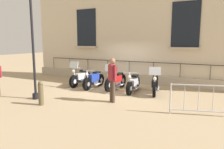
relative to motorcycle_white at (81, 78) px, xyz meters
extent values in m
plane|color=tan|center=(-0.11, 2.09, -0.43)|extent=(60.00, 60.00, 0.00)
cube|color=beige|center=(-2.38, 2.09, 2.59)|extent=(0.60, 13.80, 6.05)
cube|color=#B1A48F|center=(-2.00, 2.09, -0.16)|extent=(0.20, 13.80, 0.55)
cube|color=black|center=(-2.06, 5.13, 2.85)|extent=(0.06, 1.40, 2.31)
cube|color=#BCAE97|center=(-1.98, 5.13, 1.64)|extent=(0.24, 1.60, 0.10)
cube|color=black|center=(-2.06, -0.95, 2.85)|extent=(0.06, 1.40, 2.31)
cube|color=#BCAE97|center=(-1.98, -0.95, 1.64)|extent=(0.24, 1.60, 0.10)
cube|color=black|center=(-1.96, 2.09, 0.84)|extent=(0.03, 11.59, 0.03)
cylinder|color=black|center=(-1.96, -3.71, 0.48)|extent=(0.02, 0.02, 0.72)
cylinder|color=black|center=(-1.96, -2.26, 0.48)|extent=(0.02, 0.02, 0.72)
cylinder|color=black|center=(-1.96, -0.81, 0.48)|extent=(0.02, 0.02, 0.72)
cylinder|color=black|center=(-1.96, 0.64, 0.48)|extent=(0.02, 0.02, 0.72)
cylinder|color=black|center=(-1.96, 2.09, 0.48)|extent=(0.02, 0.02, 0.72)
cylinder|color=black|center=(-1.96, 3.54, 0.48)|extent=(0.02, 0.02, 0.72)
cylinder|color=black|center=(-1.96, 4.99, 0.48)|extent=(0.02, 0.02, 0.72)
cylinder|color=black|center=(-1.96, 6.44, 0.48)|extent=(0.02, 0.02, 0.72)
cylinder|color=black|center=(0.62, 0.01, -0.10)|extent=(0.66, 0.15, 0.66)
cylinder|color=silver|center=(0.62, 0.01, -0.10)|extent=(0.23, 0.16, 0.23)
cylinder|color=black|center=(-0.68, -0.02, -0.10)|extent=(0.66, 0.15, 0.66)
cylinder|color=silver|center=(-0.68, -0.02, -0.10)|extent=(0.23, 0.16, 0.23)
cube|color=silver|center=(0.02, 0.00, 0.10)|extent=(0.75, 0.30, 0.32)
cube|color=#4C4C51|center=(-0.08, 0.00, -0.13)|extent=(0.45, 0.24, 0.23)
cube|color=black|center=(-0.29, -0.01, 0.36)|extent=(0.42, 0.27, 0.10)
cylinder|color=silver|center=(0.57, 0.01, 0.26)|extent=(0.16, 0.06, 0.74)
cylinder|color=silver|center=(0.52, 0.01, 0.63)|extent=(0.05, 0.63, 0.04)
sphere|color=white|center=(0.64, 0.01, 0.45)|extent=(0.16, 0.16, 0.16)
cylinder|color=silver|center=(-0.22, 0.15, -0.25)|extent=(0.67, 0.09, 0.08)
cube|color=silver|center=(0.58, 0.01, 0.78)|extent=(0.13, 0.52, 0.36)
cylinder|color=black|center=(0.83, 0.99, -0.11)|extent=(0.64, 0.15, 0.64)
cylinder|color=silver|center=(0.83, 0.99, -0.11)|extent=(0.23, 0.17, 0.22)
cylinder|color=black|center=(-0.50, 0.97, -0.11)|extent=(0.64, 0.15, 0.64)
cylinder|color=silver|center=(-0.50, 0.97, -0.11)|extent=(0.23, 0.17, 0.22)
cube|color=#1E389E|center=(0.21, 0.98, 0.13)|extent=(0.79, 0.28, 0.40)
cube|color=#4C4C51|center=(0.11, 0.98, -0.14)|extent=(0.47, 0.22, 0.22)
cube|color=black|center=(-0.11, 0.97, 0.34)|extent=(0.44, 0.25, 0.10)
cylinder|color=silver|center=(0.78, 0.99, 0.23)|extent=(0.16, 0.06, 0.68)
cylinder|color=silver|center=(0.73, 0.99, 0.56)|extent=(0.05, 0.59, 0.04)
sphere|color=white|center=(0.85, 0.99, 0.38)|extent=(0.16, 0.16, 0.16)
cylinder|color=silver|center=(-0.03, 1.12, -0.26)|extent=(0.71, 0.09, 0.08)
cylinder|color=black|center=(0.63, 2.13, -0.08)|extent=(0.70, 0.15, 0.70)
cylinder|color=silver|center=(0.63, 2.13, -0.08)|extent=(0.25, 0.14, 0.24)
cylinder|color=black|center=(-0.70, 2.21, -0.08)|extent=(0.70, 0.15, 0.70)
cylinder|color=silver|center=(-0.70, 2.21, -0.08)|extent=(0.25, 0.14, 0.24)
cube|color=red|center=(0.02, 2.17, 0.12)|extent=(0.92, 0.33, 0.32)
cube|color=#4C4C51|center=(-0.08, 2.17, -0.12)|extent=(0.56, 0.26, 0.24)
cube|color=black|center=(-0.35, 2.19, 0.32)|extent=(0.52, 0.28, 0.10)
cylinder|color=silver|center=(0.58, 2.13, 0.25)|extent=(0.16, 0.07, 0.68)
cylinder|color=silver|center=(0.53, 2.13, 0.59)|extent=(0.07, 0.61, 0.04)
sphere|color=white|center=(0.65, 2.13, 0.41)|extent=(0.16, 0.16, 0.16)
cylinder|color=silver|center=(-0.25, 2.34, -0.24)|extent=(0.82, 0.13, 0.08)
cube|color=silver|center=(0.59, 2.13, 0.74)|extent=(0.15, 0.51, 0.36)
cylinder|color=black|center=(0.74, 3.23, -0.12)|extent=(0.63, 0.22, 0.62)
cylinder|color=silver|center=(0.74, 3.23, -0.12)|extent=(0.23, 0.19, 0.22)
cylinder|color=black|center=(-0.62, 3.08, -0.12)|extent=(0.63, 0.22, 0.62)
cylinder|color=silver|center=(-0.62, 3.08, -0.12)|extent=(0.23, 0.19, 0.22)
cube|color=#B2B2BC|center=(0.11, 3.16, 0.06)|extent=(0.80, 0.39, 0.29)
cube|color=#4C4C51|center=(0.01, 3.15, -0.15)|extent=(0.49, 0.29, 0.22)
cube|color=black|center=(-0.21, 3.13, 0.31)|extent=(0.46, 0.32, 0.10)
cylinder|color=silver|center=(0.69, 3.23, 0.23)|extent=(0.17, 0.08, 0.72)
cylinder|color=silver|center=(0.64, 3.22, 0.59)|extent=(0.11, 0.67, 0.04)
sphere|color=white|center=(0.76, 3.23, 0.41)|extent=(0.16, 0.16, 0.16)
cylinder|color=silver|center=(-0.15, 3.30, -0.26)|extent=(0.70, 0.16, 0.08)
cylinder|color=black|center=(0.55, 4.34, -0.09)|extent=(0.69, 0.29, 0.68)
cylinder|color=silver|center=(0.55, 4.34, -0.09)|extent=(0.27, 0.20, 0.24)
cylinder|color=black|center=(-0.72, 4.03, -0.09)|extent=(0.69, 0.29, 0.68)
cylinder|color=silver|center=(-0.72, 4.03, -0.09)|extent=(0.27, 0.20, 0.24)
cube|color=black|center=(-0.04, 4.20, 0.10)|extent=(0.94, 0.48, 0.30)
cube|color=#4C4C51|center=(-0.13, 4.17, -0.13)|extent=(0.58, 0.34, 0.24)
cube|color=black|center=(-0.39, 4.11, 0.29)|extent=(0.55, 0.36, 0.10)
cylinder|color=silver|center=(0.50, 4.33, 0.24)|extent=(0.17, 0.10, 0.67)
cylinder|color=silver|center=(0.45, 4.32, 0.57)|extent=(0.18, 0.60, 0.04)
sphere|color=white|center=(0.57, 4.34, 0.39)|extent=(0.16, 0.16, 0.16)
cylinder|color=silver|center=(-0.34, 4.28, -0.25)|extent=(0.81, 0.27, 0.08)
cube|color=silver|center=(0.51, 4.33, 0.72)|extent=(0.24, 0.51, 0.36)
cylinder|color=black|center=(3.17, -0.07, -0.31)|extent=(0.28, 0.28, 0.24)
cylinder|color=black|center=(3.17, -0.07, 1.80)|extent=(0.10, 0.10, 4.46)
cylinder|color=#B7B7BF|center=(2.45, 5.43, 0.09)|extent=(0.05, 0.05, 1.05)
cylinder|color=#B7B7BF|center=(2.13, 6.50, 0.59)|extent=(0.68, 2.16, 0.04)
cylinder|color=#B7B7BF|center=(2.13, 6.50, -0.28)|extent=(0.68, 2.16, 0.04)
cylinder|color=#B7B7BF|center=(2.32, 5.86, 0.17)|extent=(0.02, 0.02, 0.87)
cylinder|color=#B7B7BF|center=(2.19, 6.29, 0.17)|extent=(0.02, 0.02, 0.87)
cylinder|color=#B7B7BF|center=(2.06, 6.72, 0.17)|extent=(0.02, 0.02, 0.87)
cylinder|color=brown|center=(3.72, 0.80, -0.03)|extent=(0.20, 0.20, 0.81)
sphere|color=brown|center=(3.72, 0.80, 0.42)|extent=(0.18, 0.18, 0.18)
cylinder|color=#47382D|center=(2.15, 3.12, 0.01)|extent=(0.14, 0.14, 0.89)
cylinder|color=#47382D|center=(2.06, 2.99, 0.01)|extent=(0.14, 0.14, 0.89)
cube|color=maroon|center=(2.11, 3.06, 0.77)|extent=(0.39, 0.42, 0.63)
sphere|color=#8C664C|center=(2.11, 3.06, 1.23)|extent=(0.24, 0.24, 0.24)
cylinder|color=maroon|center=(2.24, 3.23, 0.80)|extent=(0.09, 0.09, 0.60)
cylinder|color=maroon|center=(1.97, 2.88, 0.80)|extent=(0.09, 0.09, 0.60)
cylinder|color=maroon|center=(3.42, -1.91, 0.65)|extent=(0.09, 0.09, 0.52)
camera|label=1|loc=(9.54, 6.85, 2.01)|focal=34.14mm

